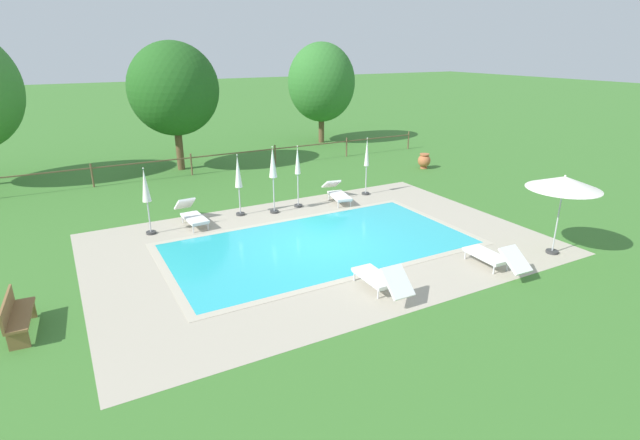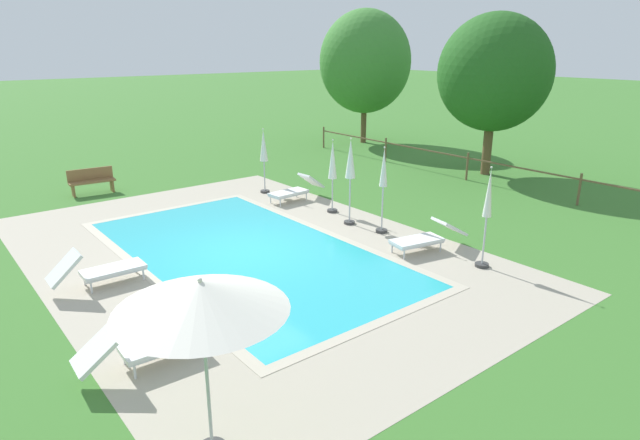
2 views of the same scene
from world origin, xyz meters
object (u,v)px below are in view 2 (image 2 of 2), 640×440
(sun_lounger_north_far, at_px, (426,237))
(patio_umbrella_closed_row_east, at_px, (264,150))
(sun_lounger_north_mid, at_px, (99,269))
(patio_umbrella_closed_row_west, at_px, (383,178))
(wooden_bench_lawn_side, at_px, (92,180))
(sun_lounger_north_near_steps, at_px, (295,189))
(patio_umbrella_closed_row_mid_east, at_px, (350,165))
(sun_lounger_north_end, at_px, (144,346))
(patio_umbrella_closed_row_mid_west, at_px, (333,165))
(patio_umbrella_open_foreground, at_px, (201,297))
(tree_west_mid, at_px, (365,62))
(tree_far_west, at_px, (494,73))
(patio_umbrella_closed_row_centre, at_px, (488,206))

(sun_lounger_north_far, distance_m, patio_umbrella_closed_row_east, 7.32)
(sun_lounger_north_mid, relative_size, sun_lounger_north_far, 0.92)
(patio_umbrella_closed_row_west, distance_m, wooden_bench_lawn_side, 10.50)
(sun_lounger_north_near_steps, bearing_deg, patio_umbrella_closed_row_mid_east, -4.77)
(sun_lounger_north_end, bearing_deg, sun_lounger_north_near_steps, 130.06)
(patio_umbrella_closed_row_mid_west, xyz_separation_m, patio_umbrella_closed_row_mid_east, (1.20, -0.35, 0.26))
(patio_umbrella_open_foreground, xyz_separation_m, patio_umbrella_closed_row_east, (-10.26, 7.44, -0.67))
(sun_lounger_north_mid, distance_m, tree_west_mid, 19.60)
(patio_umbrella_closed_row_mid_east, height_order, tree_far_west, tree_far_west)
(sun_lounger_north_far, distance_m, tree_west_mid, 16.26)
(sun_lounger_north_near_steps, bearing_deg, tree_far_west, 78.82)
(sun_lounger_north_far, height_order, tree_west_mid, tree_west_mid)
(patio_umbrella_closed_row_mid_east, height_order, patio_umbrella_closed_row_east, patio_umbrella_closed_row_mid_east)
(patio_umbrella_closed_row_west, relative_size, tree_west_mid, 0.36)
(patio_umbrella_closed_row_west, bearing_deg, patio_umbrella_closed_row_east, -177.66)
(sun_lounger_north_end, height_order, wooden_bench_lawn_side, wooden_bench_lawn_side)
(patio_umbrella_closed_row_centre, relative_size, patio_umbrella_closed_row_east, 1.06)
(patio_umbrella_closed_row_centre, relative_size, tree_far_west, 0.39)
(patio_umbrella_closed_row_east, height_order, tree_west_mid, tree_west_mid)
(sun_lounger_north_end, distance_m, patio_umbrella_open_foreground, 3.00)
(wooden_bench_lawn_side, distance_m, tree_west_mid, 14.99)
(sun_lounger_north_far, distance_m, wooden_bench_lawn_side, 11.91)
(sun_lounger_north_end, distance_m, patio_umbrella_closed_row_mid_west, 9.07)
(tree_west_mid, bearing_deg, sun_lounger_north_near_steps, -54.00)
(sun_lounger_north_end, relative_size, patio_umbrella_closed_row_mid_west, 0.89)
(sun_lounger_north_end, height_order, patio_umbrella_closed_row_mid_west, patio_umbrella_closed_row_mid_west)
(sun_lounger_north_near_steps, height_order, sun_lounger_north_mid, sun_lounger_north_mid)
(sun_lounger_north_mid, bearing_deg, patio_umbrella_closed_row_centre, 58.64)
(sun_lounger_north_mid, height_order, sun_lounger_north_far, sun_lounger_north_mid)
(sun_lounger_north_near_steps, distance_m, patio_umbrella_open_foreground, 11.85)
(wooden_bench_lawn_side, bearing_deg, patio_umbrella_closed_row_mid_east, 30.57)
(patio_umbrella_closed_row_mid_east, bearing_deg, sun_lounger_north_mid, -91.22)
(patio_umbrella_closed_row_centre, height_order, patio_umbrella_closed_row_east, patio_umbrella_closed_row_centre)
(patio_umbrella_closed_row_mid_west, height_order, tree_far_west, tree_far_west)
(patio_umbrella_closed_row_west, xyz_separation_m, patio_umbrella_closed_row_centre, (3.20, 0.11, -0.06))
(sun_lounger_north_end, bearing_deg, patio_umbrella_closed_row_centre, 83.42)
(patio_umbrella_closed_row_west, distance_m, patio_umbrella_closed_row_east, 5.56)
(sun_lounger_north_near_steps, distance_m, patio_umbrella_closed_row_centre, 7.39)
(sun_lounger_north_end, distance_m, patio_umbrella_closed_row_east, 10.83)
(patio_umbrella_closed_row_centre, xyz_separation_m, tree_west_mid, (-14.14, 9.33, 2.62))
(patio_umbrella_closed_row_west, distance_m, patio_umbrella_closed_row_mid_east, 1.14)
(patio_umbrella_open_foreground, relative_size, wooden_bench_lawn_side, 1.57)
(sun_lounger_north_near_steps, xyz_separation_m, wooden_bench_lawn_side, (-5.08, -5.02, 0.10))
(patio_umbrella_closed_row_east, bearing_deg, patio_umbrella_closed_row_mid_east, 0.19)
(tree_west_mid, bearing_deg, tree_far_west, -8.01)
(patio_umbrella_closed_row_west, xyz_separation_m, wooden_bench_lawn_side, (-9.18, -4.99, -1.07))
(patio_umbrella_closed_row_centre, xyz_separation_m, patio_umbrella_closed_row_mid_east, (-4.30, -0.33, 0.25))
(patio_umbrella_closed_row_west, bearing_deg, sun_lounger_north_far, -3.46)
(sun_lounger_north_far, relative_size, wooden_bench_lawn_side, 1.39)
(wooden_bench_lawn_side, bearing_deg, patio_umbrella_open_foreground, -10.92)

